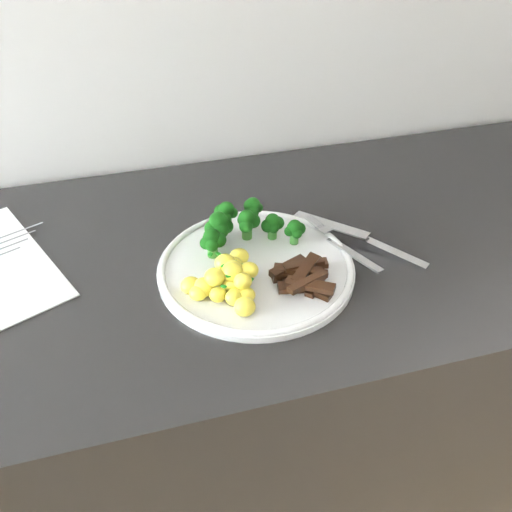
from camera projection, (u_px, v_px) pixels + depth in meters
name	position (u px, v px, depth m)	size (l,w,h in m)	color
counter	(195.00, 437.00, 1.14)	(2.42, 0.60, 0.91)	black
plate	(256.00, 267.00, 0.84)	(0.30, 0.30, 0.02)	white
broccoli	(241.00, 224.00, 0.86)	(0.17, 0.10, 0.06)	#2E6623
potatoes	(228.00, 280.00, 0.78)	(0.11, 0.14, 0.05)	yellow
beef_strips	(303.00, 275.00, 0.80)	(0.10, 0.10, 0.03)	black
fork	(343.00, 246.00, 0.86)	(0.07, 0.17, 0.02)	silver
knife	(375.00, 245.00, 0.88)	(0.16, 0.20, 0.03)	silver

